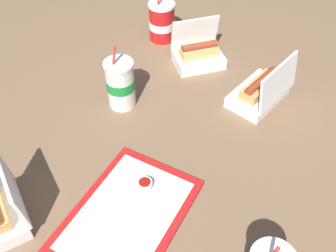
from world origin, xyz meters
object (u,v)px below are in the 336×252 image
(food_tray, at_px, (127,215))
(soda_cup_right, at_px, (121,84))
(plastic_fork, at_px, (162,199))
(ketchup_cup, at_px, (145,184))
(clamshell_hotdog_front, at_px, (198,54))
(soda_cup_front, at_px, (162,22))
(clamshell_hotdog_back, at_px, (261,91))

(food_tray, xyz_separation_m, soda_cup_right, (-0.38, -0.19, 0.08))
(soda_cup_right, bearing_deg, plastic_fork, 39.61)
(ketchup_cup, xyz_separation_m, clamshell_hotdog_front, (-0.60, -0.04, 0.01))
(food_tray, xyz_separation_m, ketchup_cup, (-0.09, 0.01, 0.02))
(plastic_fork, height_order, clamshell_hotdog_front, clamshell_hotdog_front)
(food_tray, distance_m, clamshell_hotdog_front, 0.69)
(ketchup_cup, distance_m, plastic_fork, 0.06)
(plastic_fork, xyz_separation_m, soda_cup_right, (-0.32, -0.26, 0.07))
(ketchup_cup, relative_size, soda_cup_front, 0.19)
(soda_cup_right, bearing_deg, food_tray, 26.68)
(clamshell_hotdog_front, distance_m, soda_cup_front, 0.22)
(plastic_fork, bearing_deg, clamshell_hotdog_back, -175.63)
(soda_cup_front, bearing_deg, clamshell_hotdog_back, 61.42)
(clamshell_hotdog_back, bearing_deg, plastic_fork, -18.45)
(clamshell_hotdog_front, relative_size, soda_cup_front, 1.03)
(food_tray, bearing_deg, clamshell_hotdog_front, -177.88)
(clamshell_hotdog_front, bearing_deg, soda_cup_right, -28.93)
(clamshell_hotdog_front, bearing_deg, food_tray, 2.12)
(food_tray, xyz_separation_m, clamshell_hotdog_back, (-0.56, 0.23, 0.03))
(clamshell_hotdog_front, xyz_separation_m, soda_cup_front, (-0.11, -0.19, 0.03))
(clamshell_hotdog_back, relative_size, soda_cup_front, 1.14)
(clamshell_hotdog_back, xyz_separation_m, soda_cup_front, (-0.24, -0.44, 0.03))
(soda_cup_front, bearing_deg, ketchup_cup, 17.49)
(ketchup_cup, bearing_deg, food_tray, -7.40)
(plastic_fork, bearing_deg, food_tray, -21.17)
(ketchup_cup, bearing_deg, clamshell_hotdog_front, -176.44)
(clamshell_hotdog_front, bearing_deg, clamshell_hotdog_back, 63.01)
(food_tray, relative_size, soda_cup_right, 1.78)
(clamshell_hotdog_back, distance_m, clamshell_hotdog_front, 0.29)
(clamshell_hotdog_front, bearing_deg, ketchup_cup, 3.56)
(food_tray, xyz_separation_m, clamshell_hotdog_front, (-0.69, -0.03, 0.03))
(food_tray, distance_m, clamshell_hotdog_back, 0.61)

